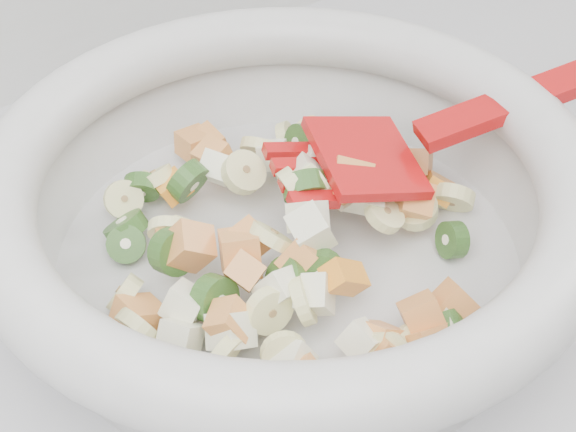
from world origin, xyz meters
TOP-DOWN VIEW (x-y plane):
  - mixing_bowl at (-0.01, 1.46)m, footprint 0.48×0.35m

SIDE VIEW (x-z plane):
  - mixing_bowl at x=-0.01m, z-range 0.89..1.01m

